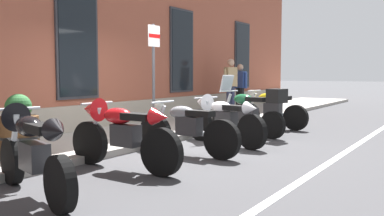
# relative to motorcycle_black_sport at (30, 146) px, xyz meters

# --- Properties ---
(ground_plane) EXTENTS (140.00, 140.00, 0.00)m
(ground_plane) POSITION_rel_motorcycle_black_sport_xyz_m (3.66, 0.77, -0.58)
(ground_plane) COLOR #38383A
(sidewalk) EXTENTS (31.05, 2.42, 0.12)m
(sidewalk) POSITION_rel_motorcycle_black_sport_xyz_m (3.66, 1.98, -0.52)
(sidewalk) COLOR gray
(sidewalk) RESTS_ON ground_plane
(lane_stripe) EXTENTS (31.05, 0.12, 0.01)m
(lane_stripe) POSITION_rel_motorcycle_black_sport_xyz_m (3.66, -2.43, -0.57)
(lane_stripe) COLOR silver
(lane_stripe) RESTS_ON ground_plane
(motorcycle_black_sport) EXTENTS (0.85, 2.05, 1.06)m
(motorcycle_black_sport) POSITION_rel_motorcycle_black_sport_xyz_m (0.00, 0.00, 0.00)
(motorcycle_black_sport) COLOR black
(motorcycle_black_sport) RESTS_ON ground_plane
(motorcycle_red_sport) EXTENTS (0.62, 2.11, 1.04)m
(motorcycle_red_sport) POSITION_rel_motorcycle_black_sport_xyz_m (1.59, 0.07, -0.01)
(motorcycle_red_sport) COLOR black
(motorcycle_red_sport) RESTS_ON ground_plane
(motorcycle_grey_naked) EXTENTS (0.62, 2.10, 0.92)m
(motorcycle_grey_naked) POSITION_rel_motorcycle_black_sport_xyz_m (3.05, -0.15, -0.10)
(motorcycle_grey_naked) COLOR black
(motorcycle_grey_naked) RESTS_ON ground_plane
(motorcycle_white_sport) EXTENTS (0.85, 2.06, 0.99)m
(motorcycle_white_sport) POSITION_rel_motorcycle_black_sport_xyz_m (4.37, -0.13, -0.03)
(motorcycle_white_sport) COLOR black
(motorcycle_white_sport) RESTS_ON ground_plane
(motorcycle_green_touring) EXTENTS (0.86, 2.02, 1.38)m
(motorcycle_green_touring) POSITION_rel_motorcycle_black_sport_xyz_m (5.72, -0.13, -0.00)
(motorcycle_green_touring) COLOR black
(motorcycle_green_touring) RESTS_ON ground_plane
(motorcycle_yellow_naked) EXTENTS (0.62, 2.00, 0.98)m
(motorcycle_yellow_naked) POSITION_rel_motorcycle_black_sport_xyz_m (7.22, 0.01, -0.09)
(motorcycle_yellow_naked) COLOR black
(motorcycle_yellow_naked) RESTS_ON ground_plane
(pedestrian_tan_coat) EXTENTS (0.65, 0.31, 1.76)m
(pedestrian_tan_coat) POSITION_rel_motorcycle_black_sport_xyz_m (9.26, 2.23, 0.54)
(pedestrian_tan_coat) COLOR #2D3351
(pedestrian_tan_coat) RESTS_ON sidewalk
(pedestrian_blue_top) EXTENTS (0.28, 0.66, 1.60)m
(pedestrian_blue_top) POSITION_rel_motorcycle_black_sport_xyz_m (10.15, 2.33, 0.44)
(pedestrian_blue_top) COLOR black
(pedestrian_blue_top) RESTS_ON sidewalk
(parking_sign) EXTENTS (0.36, 0.07, 2.32)m
(parking_sign) POSITION_rel_motorcycle_black_sport_xyz_m (4.07, 1.34, 1.05)
(parking_sign) COLOR #4C4C51
(parking_sign) RESTS_ON sidewalk
(barrel_planter) EXTENTS (0.61, 0.61, 0.98)m
(barrel_planter) POSITION_rel_motorcycle_black_sport_xyz_m (0.95, 1.53, -0.03)
(barrel_planter) COLOR brown
(barrel_planter) RESTS_ON sidewalk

